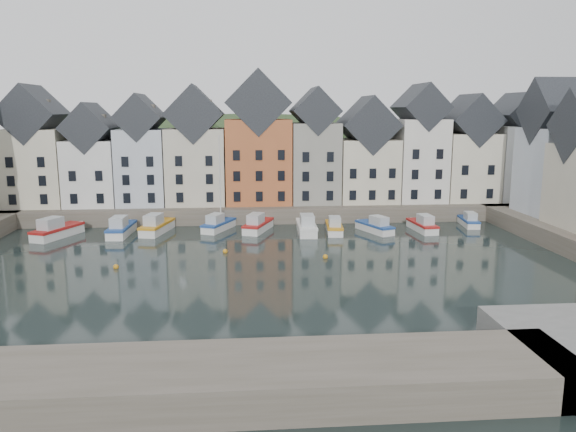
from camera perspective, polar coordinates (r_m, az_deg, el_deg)
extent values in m
plane|color=black|center=(50.76, -2.10, -5.91)|extent=(260.00, 260.00, 0.00)
cube|color=#534D40|center=(79.78, -3.11, 0.95)|extent=(90.00, 16.00, 2.00)
cube|color=#534D40|center=(30.85, -19.70, -15.97)|extent=(50.00, 6.00, 2.00)
ellipsoid|color=#24371B|center=(109.56, -3.41, -6.56)|extent=(153.60, 70.40, 64.00)
sphere|color=black|center=(100.38, -11.55, 7.19)|extent=(5.77, 5.77, 5.77)
sphere|color=black|center=(112.81, 9.21, 7.34)|extent=(5.27, 5.27, 5.27)
sphere|color=black|center=(108.47, 13.64, 6.92)|extent=(5.07, 5.07, 5.07)
sphere|color=black|center=(105.29, 4.29, 7.05)|extent=(5.01, 5.01, 5.01)
sphere|color=black|center=(111.31, -23.45, 5.75)|extent=(3.94, 3.94, 3.94)
sphere|color=black|center=(113.22, 10.99, 7.26)|extent=(5.21, 5.21, 5.21)
sphere|color=black|center=(107.49, -2.53, 7.41)|extent=(5.45, 5.45, 5.45)
sphere|color=black|center=(105.08, 17.74, 6.23)|extent=(4.49, 4.49, 4.49)
cube|color=beige|center=(81.55, -24.12, 4.52)|extent=(7.67, 8.00, 10.07)
cube|color=black|center=(81.21, -24.50, 9.39)|extent=(7.67, 8.16, 7.67)
cube|color=white|center=(79.52, -19.13, 4.20)|extent=(6.56, 8.00, 8.61)
cube|color=black|center=(79.12, -19.40, 8.47)|extent=(6.56, 8.16, 6.56)
cube|color=silver|center=(78.08, -14.50, 4.86)|extent=(6.20, 8.00, 10.02)
cube|color=black|center=(77.72, -14.73, 9.66)|extent=(6.20, 8.16, 6.20)
cube|color=beige|center=(77.20, -9.28, 5.02)|extent=(7.70, 8.00, 10.08)
cube|color=black|center=(76.83, -9.44, 10.18)|extent=(7.70, 8.16, 7.70)
cube|color=#B25D33|center=(76.93, -3.06, 5.58)|extent=(8.69, 8.00, 11.28)
cube|color=black|center=(76.63, -3.12, 11.39)|extent=(8.69, 8.16, 8.69)
cube|color=gray|center=(77.56, 2.66, 5.44)|extent=(6.43, 8.00, 10.78)
cube|color=black|center=(77.23, 2.71, 10.60)|extent=(6.43, 8.16, 6.43)
cube|color=beige|center=(78.94, 7.94, 4.63)|extent=(7.88, 8.00, 8.56)
cube|color=black|center=(78.53, 8.06, 9.15)|extent=(7.88, 8.16, 7.88)
cube|color=silver|center=(80.74, 13.08, 5.56)|extent=(6.50, 8.00, 11.27)
cube|color=black|center=(80.44, 13.30, 10.70)|extent=(6.50, 8.16, 6.50)
cube|color=beige|center=(83.23, 17.67, 4.80)|extent=(7.23, 8.00, 9.32)
cube|color=black|center=(82.87, 17.92, 9.24)|extent=(7.23, 8.16, 7.23)
cube|color=white|center=(86.02, 21.93, 5.04)|extent=(6.18, 8.00, 10.32)
cube|color=black|center=(85.71, 22.24, 9.49)|extent=(6.18, 8.16, 6.18)
cube|color=silver|center=(75.61, 25.68, 4.10)|extent=(7.47, 8.00, 10.38)
cube|color=black|center=(75.25, 26.13, 9.53)|extent=(7.62, 8.00, 8.00)
sphere|color=#C68217|center=(58.42, -6.40, -3.59)|extent=(0.50, 0.50, 0.50)
sphere|color=#C68217|center=(56.09, 3.81, -4.15)|extent=(0.50, 0.50, 0.50)
sphere|color=#C68217|center=(54.85, -17.08, -4.96)|extent=(0.50, 0.50, 0.50)
cube|color=silver|center=(70.34, -22.34, -1.68)|extent=(4.57, 7.15, 1.26)
cube|color=#A51917|center=(70.20, -22.38, -1.13)|extent=(4.73, 7.32, 0.29)
cube|color=#AAB0B3|center=(69.31, -22.97, -0.74)|extent=(2.55, 3.16, 1.38)
cube|color=silver|center=(69.07, -16.54, -1.54)|extent=(2.36, 6.74, 1.22)
cube|color=navy|center=(68.94, -16.57, -1.00)|extent=(2.48, 6.88, 0.28)
cube|color=#AAB0B3|center=(67.87, -16.81, -0.62)|extent=(1.70, 2.74, 1.33)
cube|color=silver|center=(69.35, -13.14, -1.32)|extent=(3.50, 7.04, 1.24)
cube|color=#C68217|center=(69.22, -13.16, -0.77)|extent=(3.64, 7.19, 0.28)
cube|color=#AAB0B3|center=(68.17, -13.49, -0.38)|extent=(2.15, 2.99, 1.35)
cube|color=silver|center=(69.43, -7.04, -1.14)|extent=(4.14, 6.21, 1.10)
cube|color=navy|center=(69.31, -7.05, -0.65)|extent=(4.28, 6.36, 0.25)
cube|color=#AAB0B3|center=(68.41, -7.41, -0.30)|extent=(2.27, 2.77, 1.20)
cylinder|color=silver|center=(69.03, -6.93, 3.56)|extent=(0.14, 0.14, 11.01)
cube|color=silver|center=(68.54, -3.04, -1.21)|extent=(4.00, 6.63, 1.17)
cube|color=#A51917|center=(68.41, -3.04, -0.69)|extent=(4.15, 6.79, 0.27)
cube|color=#AAB0B3|center=(67.40, -3.31, -0.31)|extent=(2.28, 2.90, 1.27)
cube|color=silver|center=(67.35, 1.88, -1.40)|extent=(2.22, 6.77, 1.23)
cube|color=silver|center=(67.21, 1.88, -0.84)|extent=(2.34, 6.90, 0.28)
cube|color=#AAB0B3|center=(66.09, 1.96, -0.44)|extent=(1.65, 2.73, 1.34)
cube|color=silver|center=(67.79, 4.70, -1.39)|extent=(2.31, 5.95, 1.06)
cube|color=#C68217|center=(67.67, 4.71, -0.91)|extent=(2.41, 6.08, 0.24)
cube|color=#AAB0B3|center=(66.71, 4.76, -0.57)|extent=(1.58, 2.44, 1.16)
cube|color=silver|center=(68.65, 8.77, -1.33)|extent=(3.77, 6.05, 1.07)
cube|color=navy|center=(68.53, 8.79, -0.85)|extent=(3.90, 6.19, 0.24)
cube|color=#AAB0B3|center=(67.72, 9.22, -0.50)|extent=(2.12, 2.66, 1.16)
cube|color=silver|center=(70.48, 13.46, -1.18)|extent=(2.24, 6.06, 1.09)
cube|color=#A51917|center=(70.36, 13.48, -0.71)|extent=(2.34, 6.19, 0.25)
cube|color=#AAB0B3|center=(69.44, 13.78, -0.37)|extent=(1.57, 2.48, 1.19)
cube|color=silver|center=(75.17, 17.84, -0.70)|extent=(2.21, 5.38, 0.96)
cube|color=navy|center=(75.07, 17.86, -0.31)|extent=(2.31, 5.50, 0.22)
cube|color=#AAB0B3|center=(74.24, 18.04, -0.03)|extent=(1.47, 2.23, 1.05)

